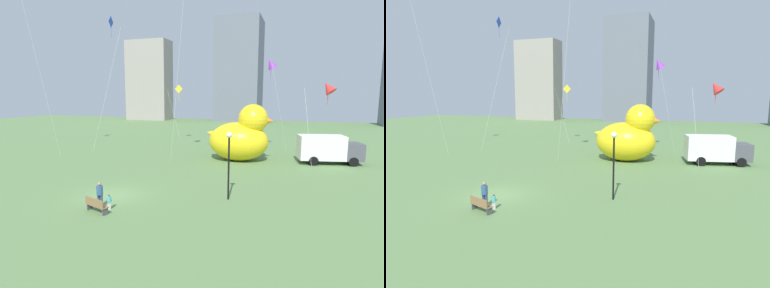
{
  "view_description": "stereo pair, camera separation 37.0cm",
  "coord_description": "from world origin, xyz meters",
  "views": [
    {
      "loc": [
        12.07,
        -18.42,
        6.88
      ],
      "look_at": [
        3.81,
        5.86,
        2.93
      ],
      "focal_mm": 30.16,
      "sensor_mm": 36.0,
      "label": 1
    },
    {
      "loc": [
        12.42,
        -18.29,
        6.88
      ],
      "look_at": [
        3.81,
        5.86,
        2.93
      ],
      "focal_mm": 30.16,
      "sensor_mm": 36.0,
      "label": 2
    }
  ],
  "objects": [
    {
      "name": "ground_plane",
      "position": [
        0.0,
        0.0,
        0.0
      ],
      "size": [
        140.0,
        140.0,
        0.0
      ],
      "primitive_type": "plane",
      "color": "#5C7F4A"
    },
    {
      "name": "park_bench",
      "position": [
        0.9,
        -3.07,
        0.48
      ],
      "size": [
        1.71,
        0.98,
        0.9
      ],
      "color": "olive",
      "rests_on": "ground"
    },
    {
      "name": "person_adult",
      "position": [
        0.55,
        -2.16,
        0.87
      ],
      "size": [
        0.39,
        0.39,
        1.58
      ],
      "color": "#38476B",
      "rests_on": "ground"
    },
    {
      "name": "person_child",
      "position": [
        1.31,
        -2.33,
        0.52
      ],
      "size": [
        0.23,
        0.23,
        0.93
      ],
      "color": "silver",
      "rests_on": "ground"
    },
    {
      "name": "giant_inflatable_duck",
      "position": [
        6.16,
        14.73,
        2.52
      ],
      "size": [
        7.14,
        4.58,
        5.92
      ],
      "color": "yellow",
      "rests_on": "ground"
    },
    {
      "name": "lamppost",
      "position": [
        7.72,
        1.81,
        3.21
      ],
      "size": [
        0.39,
        0.39,
        4.5
      ],
      "color": "black",
      "rests_on": "ground"
    },
    {
      "name": "box_truck",
      "position": [
        14.72,
        15.98,
        1.45
      ],
      "size": [
        6.36,
        3.53,
        2.85
      ],
      "color": "white",
      "rests_on": "ground"
    },
    {
      "name": "city_skyline",
      "position": [
        10.41,
        64.82,
        13.57
      ],
      "size": [
        76.46,
        15.39,
        30.42
      ],
      "color": "#9E938C",
      "rests_on": "ground"
    },
    {
      "name": "kite_red",
      "position": [
        14.39,
        15.87,
        7.55
      ],
      "size": [
        3.11,
        3.39,
        8.33
      ],
      "color": "silver",
      "rests_on": "ground"
    },
    {
      "name": "kite_purple",
      "position": [
        8.39,
        21.19,
        10.41
      ],
      "size": [
        3.08,
        3.0,
        11.18
      ],
      "color": "silver",
      "rests_on": "ground"
    },
    {
      "name": "kite_yellow",
      "position": [
        -5.14,
        26.07,
        7.4
      ],
      "size": [
        2.4,
        1.62,
        8.31
      ],
      "color": "silver",
      "rests_on": "ground"
    },
    {
      "name": "kite_blue",
      "position": [
        -9.48,
        15.46,
        14.31
      ],
      "size": [
        3.06,
        3.56,
        15.82
      ],
      "color": "silver",
      "rests_on": "ground"
    }
  ]
}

